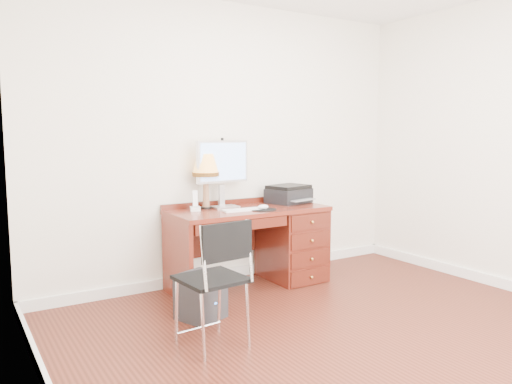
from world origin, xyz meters
TOP-DOWN VIEW (x-y plane):
  - ground at (0.00, 0.00)m, footprint 4.00×4.00m
  - room_shell at (0.00, 0.63)m, footprint 4.00×4.00m
  - desk at (0.32, 1.40)m, footprint 1.50×0.67m
  - monitor at (-0.17, 1.58)m, footprint 0.55×0.20m
  - keyboard at (-0.11, 1.30)m, footprint 0.41×0.14m
  - mouse_pad at (0.06, 1.24)m, footprint 0.24×0.24m
  - printer at (0.54, 1.50)m, footprint 0.47×0.41m
  - leg_lamp at (-0.35, 1.58)m, footprint 0.25×0.25m
  - phone at (-0.50, 1.51)m, footprint 0.11×0.11m
  - pen_cup at (0.44, 1.62)m, footprint 0.09×0.09m
  - chair at (-0.90, 0.31)m, footprint 0.45×0.45m
  - equipment_box at (-0.75, 0.87)m, footprint 0.40×0.40m

SIDE VIEW (x-z plane):
  - ground at x=0.00m, z-range 0.00..0.00m
  - room_shell at x=0.00m, z-range -1.95..2.05m
  - equipment_box at x=-0.75m, z-range 0.00..0.36m
  - desk at x=0.32m, z-range 0.04..0.79m
  - chair at x=-0.90m, z-range 0.09..0.98m
  - keyboard at x=-0.11m, z-range 0.75..0.77m
  - mouse_pad at x=0.06m, z-range 0.74..0.79m
  - pen_cup at x=0.44m, z-range 0.75..0.86m
  - phone at x=-0.50m, z-range 0.71..0.90m
  - printer at x=0.54m, z-range 0.75..0.93m
  - leg_lamp at x=-0.35m, z-range 0.87..1.38m
  - monitor at x=-0.17m, z-range 0.83..1.47m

